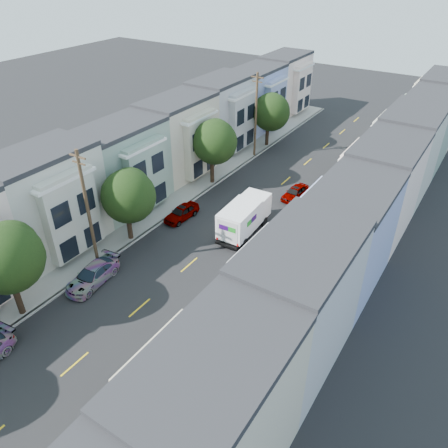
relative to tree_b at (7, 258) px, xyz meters
name	(u,v)px	position (x,y,z in m)	size (l,w,h in m)	color
ground	(140,308)	(6.30, 4.94, -5.06)	(160.00, 160.00, 0.00)	black
road_slab	(245,216)	(6.30, 19.94, -5.05)	(12.00, 70.00, 0.02)	black
curb_left	(194,199)	(0.25, 19.94, -4.98)	(0.30, 70.00, 0.15)	gray
curb_right	(303,235)	(12.35, 19.94, -4.98)	(0.30, 70.00, 0.15)	gray
sidewalk_left	(184,196)	(-1.05, 19.94, -4.98)	(2.60, 70.00, 0.15)	gray
sidewalk_right	(316,239)	(13.65, 19.94, -4.98)	(2.60, 70.00, 0.15)	gray
centerline	(245,217)	(6.30, 19.94, -5.06)	(0.12, 70.00, 0.01)	gold
townhouse_row_left	(156,187)	(-4.85, 19.94, -5.06)	(5.00, 70.00, 8.50)	#94A0CE
townhouse_row_right	(358,254)	(17.45, 19.94, -5.06)	(5.00, 70.00, 8.50)	#94A0CE
tree_b	(7,258)	(0.00, 0.00, 0.00)	(4.70, 4.70, 7.43)	black
tree_c	(128,196)	(0.00, 11.13, -0.59)	(4.59, 4.59, 6.78)	black
tree_d	(214,142)	(0.00, 24.07, -0.19)	(4.70, 4.70, 7.24)	black
tree_e	(270,112)	(0.00, 36.73, -0.52)	(4.70, 4.70, 6.90)	black
tree_far_r	(373,142)	(13.20, 36.30, -1.45)	(2.86, 2.86, 5.09)	black
utility_pole_near	(88,211)	(0.00, 6.94, 0.10)	(1.60, 0.26, 10.00)	#42301E
utility_pole_far	(256,116)	(0.00, 32.94, 0.10)	(1.60, 0.26, 10.00)	#42301E
fedex_truck	(244,216)	(7.60, 17.56, -3.36)	(2.44, 6.33, 3.03)	white
lead_sedan	(295,193)	(8.78, 25.88, -4.41)	(1.52, 3.96, 1.29)	black
parked_left_c	(93,275)	(1.40, 5.15, -4.35)	(1.99, 4.72, 1.42)	#BDBDBD
parked_left_d	(182,213)	(1.40, 16.36, -4.39)	(1.57, 4.11, 1.33)	maroon
parked_right_a	(129,397)	(11.20, -1.26, -4.37)	(2.27, 4.93, 1.37)	#5E5F5F
parked_right_b	(172,353)	(11.20, 2.58, -4.44)	(1.45, 3.78, 1.22)	white
parked_right_c	(308,207)	(11.20, 23.72, -4.35)	(1.67, 4.35, 1.41)	black
parked_right_d	(337,177)	(11.20, 31.57, -4.33)	(2.42, 5.25, 1.46)	black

